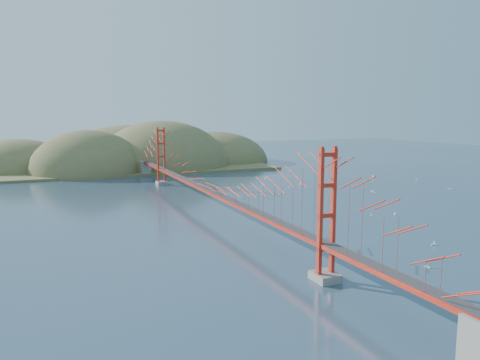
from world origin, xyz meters
name	(u,v)px	position (x,y,z in m)	size (l,w,h in m)	color
ground	(211,213)	(0.00, 0.00, 0.00)	(320.00, 320.00, 0.00)	#2F465E
bridge	(210,165)	(0.00, 0.18, 7.01)	(2.20, 94.40, 12.00)	gray
far_headlands	(137,165)	(2.21, 68.52, 0.00)	(84.00, 58.00, 25.00)	olive
sailboat_5	(372,191)	(34.07, 6.37, 0.15)	(0.60, 0.60, 0.67)	white
sailboat_4	(329,180)	(34.52, 21.37, 0.14)	(0.59, 0.59, 0.63)	white
sailboat_15	(265,178)	(23.58, 30.09, 0.15)	(0.53, 0.62, 0.71)	white
sailboat_9	(417,180)	(51.95, 13.93, 0.16)	(0.71, 0.71, 0.74)	white
sailboat_3	(279,194)	(16.21, 9.60, 0.14)	(0.57, 0.57, 0.61)	white
sailboat_1	(375,192)	(33.79, 5.29, 0.13)	(0.52, 0.52, 0.56)	white
sailboat_14	(371,215)	(20.25, -10.75, 0.14)	(0.59, 0.59, 0.62)	white
sailboat_6	(434,244)	(17.25, -25.27, 0.14)	(0.51, 0.51, 0.57)	white
sailboat_10	(428,266)	(10.86, -30.82, 0.15)	(0.52, 0.59, 0.67)	white
sailboat_17	(373,177)	(46.41, 21.55, 0.15)	(0.63, 0.58, 0.71)	white
sailboat_7	(300,185)	(25.41, 17.90, 0.16)	(0.63, 0.52, 0.73)	white
sailboat_0	(395,213)	(24.30, -10.99, 0.14)	(0.54, 0.55, 0.62)	white
sailboat_16	(289,187)	(22.08, 16.53, 0.13)	(0.51, 0.51, 0.56)	white
sailboat_11	(450,188)	(49.61, 2.77, 0.15)	(0.66, 0.66, 0.71)	white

